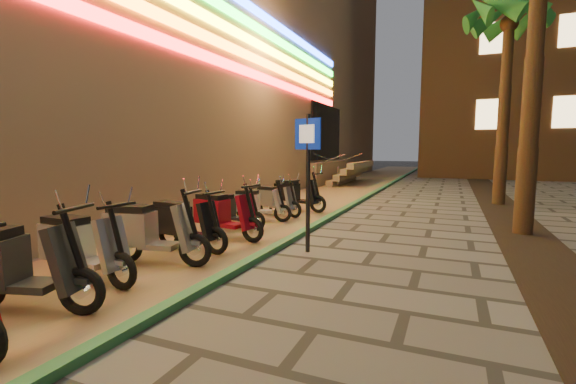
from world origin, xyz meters
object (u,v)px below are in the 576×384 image
at_px(scooter_8, 221,214).
at_px(scooter_12, 294,194).
at_px(scooter_6, 146,231).
at_px(scooter_10, 256,204).
at_px(scooter_4, 10,265).
at_px(scooter_9, 229,209).
at_px(scooter_7, 182,223).
at_px(scooter_5, 79,246).
at_px(scooter_11, 274,199).
at_px(pedestrian_sign, 308,164).

xyz_separation_m(scooter_8, scooter_12, (0.04, 3.99, 0.00)).
bearing_deg(scooter_6, scooter_10, 80.18).
xyz_separation_m(scooter_4, scooter_9, (-0.19, 5.05, -0.10)).
relative_size(scooter_7, scooter_10, 1.11).
distance_m(scooter_5, scooter_11, 6.11).
bearing_deg(scooter_8, scooter_10, 104.37).
bearing_deg(scooter_10, scooter_6, -101.93).
distance_m(scooter_10, scooter_11, 1.02).
bearing_deg(pedestrian_sign, scooter_5, -114.52).
distance_m(scooter_6, scooter_12, 6.07).
bearing_deg(scooter_4, scooter_5, 83.39).
distance_m(scooter_4, scooter_8, 4.15).
bearing_deg(scooter_10, pedestrian_sign, -58.87).
xyz_separation_m(scooter_4, scooter_5, (-0.19, 1.05, -0.04)).
bearing_deg(scooter_11, scooter_6, -75.37).
bearing_deg(scooter_7, scooter_11, 94.61).
bearing_deg(scooter_9, scooter_12, 82.46).
height_order(scooter_5, scooter_6, scooter_6).
relative_size(scooter_5, scooter_12, 0.98).
bearing_deg(pedestrian_sign, scooter_9, 169.79).
xyz_separation_m(scooter_9, scooter_12, (0.41, 3.08, 0.07)).
bearing_deg(scooter_11, scooter_4, -76.24).
xyz_separation_m(scooter_4, scooter_8, (0.18, 4.14, -0.04)).
relative_size(scooter_4, scooter_6, 1.01).
bearing_deg(scooter_6, pedestrian_sign, 27.42).
distance_m(scooter_11, scooter_12, 1.01).
relative_size(pedestrian_sign, scooter_10, 1.67).
xyz_separation_m(pedestrian_sign, scooter_5, (-2.43, -2.77, -1.10)).
distance_m(scooter_4, scooter_12, 8.14).
relative_size(scooter_6, scooter_10, 1.20).
relative_size(scooter_9, scooter_12, 0.87).
relative_size(scooter_4, scooter_5, 1.07).
xyz_separation_m(scooter_8, scooter_11, (-0.18, 3.01, -0.06)).
height_order(scooter_4, scooter_10, scooter_4).
distance_m(scooter_5, scooter_10, 5.08).
xyz_separation_m(pedestrian_sign, scooter_10, (-2.29, 2.31, -1.16)).
height_order(pedestrian_sign, scooter_8, pedestrian_sign).
relative_size(scooter_7, scooter_11, 1.10).
xyz_separation_m(scooter_4, scooter_10, (-0.04, 6.13, -0.10)).
height_order(scooter_4, scooter_11, scooter_4).
distance_m(scooter_4, scooter_11, 7.15).
bearing_deg(scooter_12, pedestrian_sign, -56.17).
distance_m(pedestrian_sign, scooter_5, 3.85).
xyz_separation_m(scooter_10, scooter_11, (0.04, 1.02, 0.00)).
distance_m(scooter_9, scooter_10, 1.08).
relative_size(pedestrian_sign, scooter_12, 1.45).
bearing_deg(scooter_5, pedestrian_sign, 50.64).
bearing_deg(scooter_12, scooter_6, -82.63).
bearing_deg(scooter_9, scooter_6, -84.88).
relative_size(scooter_5, scooter_6, 0.94).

